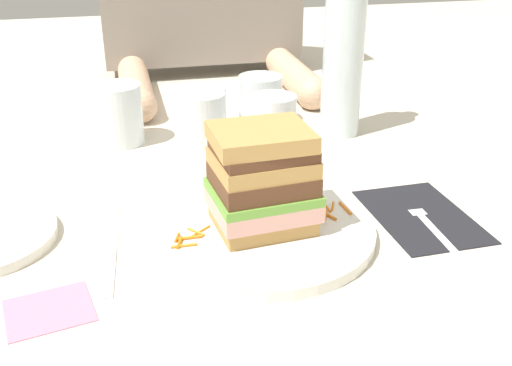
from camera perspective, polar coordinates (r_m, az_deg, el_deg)
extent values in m
plane|color=beige|center=(0.73, 1.44, -4.83)|extent=(3.00, 3.00, 0.00)
cylinder|color=white|center=(0.72, 0.54, -4.36)|extent=(0.27, 0.27, 0.01)
cube|color=tan|center=(0.72, 0.55, -3.22)|extent=(0.12, 0.10, 0.02)
cube|color=#E0A393|center=(0.71, 0.56, -1.85)|extent=(0.12, 0.11, 0.02)
cube|color=#6BA83D|center=(0.70, 0.56, -0.74)|extent=(0.12, 0.11, 0.01)
cube|color=#56331E|center=(0.69, 0.57, 0.47)|extent=(0.12, 0.10, 0.02)
cube|color=tan|center=(0.68, 0.57, 2.02)|extent=(0.12, 0.10, 0.02)
cube|color=#56331E|center=(0.68, 0.58, 3.22)|extent=(0.11, 0.10, 0.01)
cube|color=tan|center=(0.67, 0.50, 4.27)|extent=(0.11, 0.10, 0.02)
cylinder|color=orange|center=(0.70, -5.22, -4.65)|extent=(0.03, 0.02, 0.00)
cylinder|color=orange|center=(0.71, -5.67, -4.44)|extent=(0.02, 0.02, 0.00)
cylinder|color=orange|center=(0.70, -7.39, -5.08)|extent=(0.01, 0.02, 0.00)
cylinder|color=orange|center=(0.69, -7.16, -5.55)|extent=(0.01, 0.02, 0.00)
cylinder|color=orange|center=(0.68, -6.75, -5.83)|extent=(0.03, 0.00, 0.00)
cylinder|color=orange|center=(0.69, -6.20, -5.10)|extent=(0.03, 0.00, 0.00)
cylinder|color=orange|center=(0.74, 6.41, -3.02)|extent=(0.01, 0.03, 0.00)
cylinder|color=orange|center=(0.74, 7.01, -3.16)|extent=(0.01, 0.02, 0.00)
cylinder|color=orange|center=(0.76, 6.61, -2.21)|extent=(0.00, 0.03, 0.00)
cylinder|color=orange|center=(0.76, 7.19, -2.15)|extent=(0.01, 0.02, 0.00)
cylinder|color=orange|center=(0.76, 8.36, -2.33)|extent=(0.01, 0.03, 0.00)
cube|color=black|center=(0.79, 15.14, -2.91)|extent=(0.12, 0.17, 0.00)
cube|color=silver|center=(0.75, 16.95, -4.65)|extent=(0.01, 0.11, 0.00)
cube|color=silver|center=(0.80, 14.92, -2.45)|extent=(0.02, 0.02, 0.00)
cylinder|color=silver|center=(0.82, 14.63, -1.50)|extent=(0.00, 0.04, 0.00)
cylinder|color=silver|center=(0.82, 14.27, -1.54)|extent=(0.00, 0.04, 0.00)
cylinder|color=silver|center=(0.82, 13.91, -1.58)|extent=(0.00, 0.04, 0.00)
cylinder|color=silver|center=(0.82, 13.55, -1.62)|extent=(0.00, 0.04, 0.00)
cube|color=silver|center=(0.68, -13.66, -8.06)|extent=(0.02, 0.10, 0.00)
cube|color=silver|center=(0.76, -13.29, -3.93)|extent=(0.02, 0.11, 0.00)
cylinder|color=white|center=(0.93, 1.66, 5.35)|extent=(0.07, 0.07, 0.09)
cylinder|color=orange|center=(0.93, 1.66, 4.83)|extent=(0.06, 0.06, 0.08)
cylinder|color=silver|center=(1.01, 8.14, 11.28)|extent=(0.07, 0.07, 0.25)
cylinder|color=silver|center=(1.04, -4.56, 6.94)|extent=(0.06, 0.06, 0.07)
cylinder|color=silver|center=(1.00, -12.77, 6.28)|extent=(0.08, 0.08, 0.10)
cylinder|color=silver|center=(1.07, 0.43, 7.79)|extent=(0.08, 0.08, 0.08)
cylinder|color=silver|center=(0.95, -4.99, 5.64)|extent=(0.07, 0.07, 0.09)
cube|color=pink|center=(0.64, -18.81, -11.18)|extent=(0.09, 0.09, 0.00)
cylinder|color=#DBAD89|center=(1.21, -11.20, 8.87)|extent=(0.06, 0.24, 0.06)
cylinder|color=#DBAD89|center=(1.26, 3.64, 9.96)|extent=(0.06, 0.24, 0.06)
sphere|color=#DBAD89|center=(1.09, -10.86, 7.10)|extent=(0.06, 0.06, 0.06)
sphere|color=#DBAD89|center=(1.15, 5.38, 8.34)|extent=(0.06, 0.06, 0.06)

